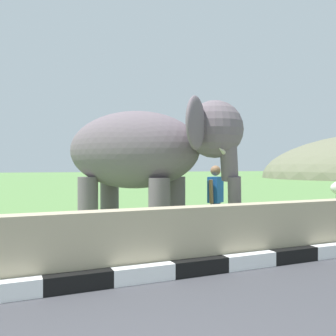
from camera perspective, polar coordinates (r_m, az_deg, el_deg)
striped_curb at (r=5.14m, az=-18.75°, el=-16.86°), size 16.20×0.20×0.24m
barrier_parapet at (r=6.00m, az=4.38°, el=-10.64°), size 28.00×0.36×1.00m
elephant at (r=8.06m, az=-3.23°, el=2.46°), size 3.82×3.85×2.96m
person_handler at (r=8.47m, az=7.30°, el=-4.55°), size 0.57×0.47×1.66m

